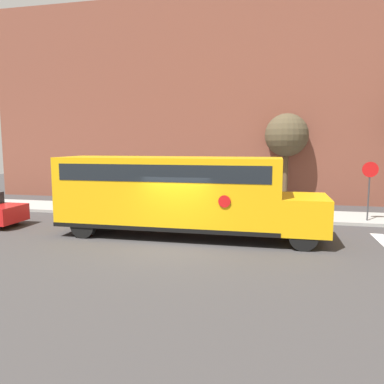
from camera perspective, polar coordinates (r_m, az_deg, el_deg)
The scene contains 6 objects.
ground_plane at distance 13.84m, azimuth -2.68°, elevation -8.19°, with size 60.00×60.00×0.00m, color #3A3838.
sidewalk_strip at distance 20.01m, azimuth 2.18°, elevation -3.13°, with size 44.00×3.00×0.15m.
building_backdrop at distance 26.26m, azimuth 4.86°, elevation 13.45°, with size 32.00×4.00×13.05m.
school_bus at distance 14.93m, azimuth -2.23°, elevation 0.09°, with size 10.53×2.57×3.18m.
stop_sign at distance 19.11m, azimuth 25.42°, elevation 1.24°, with size 0.71×0.10×2.90m.
tree_near_sidewalk at distance 23.26m, azimuth 14.22°, elevation 8.31°, with size 2.57×2.57×5.53m.
Camera 1 is at (3.50, -12.87, 3.69)m, focal length 35.00 mm.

